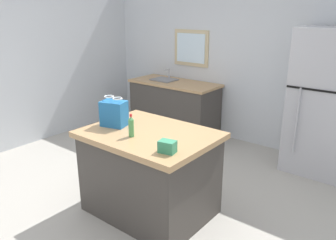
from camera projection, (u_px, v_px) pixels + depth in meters
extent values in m
plane|color=#ADA89E|center=(131.00, 205.00, 3.73)|extent=(6.21, 6.21, 0.00)
cube|color=silver|center=(245.00, 56.00, 5.21)|extent=(5.18, 0.10, 2.72)
cube|color=#CCB78C|center=(191.00, 48.00, 5.72)|extent=(0.68, 0.04, 0.60)
cube|color=white|center=(191.00, 48.00, 5.71)|extent=(0.56, 0.02, 0.48)
cube|color=#423D38|center=(150.00, 175.00, 3.51)|extent=(1.20, 0.90, 0.84)
cube|color=tan|center=(149.00, 135.00, 3.37)|extent=(1.28, 0.98, 0.06)
cube|color=#B7B7BC|center=(326.00, 103.00, 4.26)|extent=(0.82, 0.64, 1.85)
cube|color=black|center=(321.00, 91.00, 3.95)|extent=(0.80, 0.01, 0.02)
cylinder|color=#B7B7BC|center=(297.00, 121.00, 4.19)|extent=(0.02, 0.02, 0.83)
cube|color=#423D38|center=(174.00, 108.00, 5.84)|extent=(1.49, 0.63, 0.84)
cube|color=tan|center=(174.00, 83.00, 5.70)|extent=(1.53, 0.67, 0.04)
cube|color=slate|center=(164.00, 83.00, 5.84)|extent=(0.40, 0.32, 0.14)
cylinder|color=#B7B7BC|center=(169.00, 74.00, 5.90)|extent=(0.03, 0.03, 0.18)
cylinder|color=#B7B7BC|center=(167.00, 70.00, 5.82)|extent=(0.02, 0.14, 0.02)
cube|color=#236BAD|center=(114.00, 114.00, 3.51)|extent=(0.29, 0.24, 0.26)
torus|color=white|center=(109.00, 96.00, 3.49)|extent=(0.13, 0.13, 0.01)
torus|color=white|center=(117.00, 98.00, 3.42)|extent=(0.13, 0.13, 0.01)
cube|color=#388E66|center=(167.00, 147.00, 2.88)|extent=(0.16, 0.13, 0.11)
cylinder|color=#4C9956|center=(131.00, 128.00, 3.22)|extent=(0.05, 0.05, 0.17)
cone|color=#4C9956|center=(131.00, 118.00, 3.19)|extent=(0.05, 0.05, 0.03)
cylinder|color=red|center=(131.00, 115.00, 3.18)|extent=(0.02, 0.02, 0.02)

